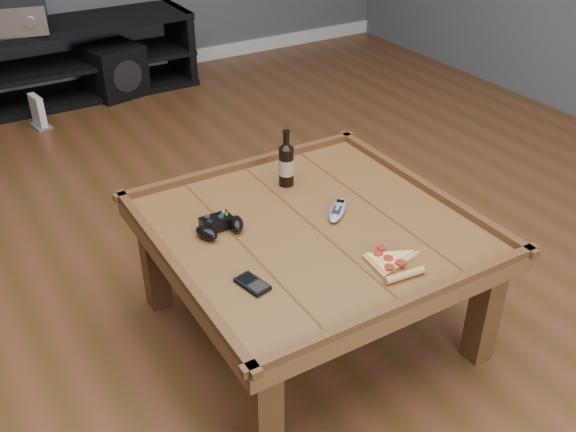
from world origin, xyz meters
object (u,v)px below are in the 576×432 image
beer_bottle (286,163)px  game_console (38,113)px  remote_control (338,210)px  subwoofer (114,70)px  media_console (86,59)px  av_receiver (4,16)px  coffee_table (311,240)px  game_controller (220,226)px  smartphone (252,284)px  pizza_slice (390,263)px

beer_bottle → game_console: size_ratio=1.09×
remote_control → subwoofer: 2.66m
media_console → av_receiver: size_ratio=2.48×
remote_control → subwoofer: (0.04, 2.64, -0.30)m
coffee_table → av_receiver: size_ratio=1.83×
remote_control → game_console: (-0.54, 2.35, -0.37)m
media_console → game_console: size_ratio=7.07×
game_controller → smartphone: bearing=-98.0°
coffee_table → game_console: coffee_table is taller
smartphone → game_console: (-0.10, 2.55, -0.37)m
smartphone → remote_control: bearing=12.4°
coffee_table → game_controller: 0.32m
smartphone → beer_bottle: bearing=37.4°
coffee_table → subwoofer: bearing=86.8°
beer_bottle → game_controller: size_ratio=1.18×
game_console → game_controller: bearing=-95.5°
smartphone → av_receiver: bearing=79.8°
game_controller → pizza_slice: size_ratio=0.73×
coffee_table → pizza_slice: bearing=-75.4°
beer_bottle → remote_control: bearing=-80.3°
pizza_slice → game_console: 2.75m
smartphone → pizza_slice: bearing=-29.6°
pizza_slice → subwoofer: pizza_slice is taller
media_console → av_receiver: (-0.44, -0.01, 0.34)m
beer_bottle → av_receiver: bearing=101.8°
coffee_table → remote_control: coffee_table is taller
remote_control → game_controller: bearing=-148.0°
media_console → game_console: media_console is taller
smartphone → game_console: 2.58m
media_console → game_controller: size_ratio=7.69×
game_controller → game_console: bearing=93.9°
av_receiver → media_console: bearing=13.0°
subwoofer → media_console: bearing=136.1°
remote_control → smartphone: bearing=-108.4°
game_controller → pizza_slice: game_controller is taller
pizza_slice → game_console: pizza_slice is taller
av_receiver → remote_control: bearing=-66.2°
coffee_table → subwoofer: coffee_table is taller
beer_bottle → game_console: (-0.49, 2.08, -0.45)m
pizza_slice → av_receiver: (-0.53, 3.05, 0.13)m
coffee_table → game_controller: game_controller is taller
subwoofer → coffee_table: bearing=-105.9°
beer_bottle → subwoofer: bearing=88.1°
game_console → subwoofer: bearing=17.7°
remote_control → coffee_table: bearing=-124.7°
media_console → subwoofer: media_console is taller
coffee_table → smartphone: (-0.32, -0.19, 0.07)m
av_receiver → game_console: size_ratio=2.85×
subwoofer → game_console: bearing=-165.7°
pizza_slice → subwoofer: 2.98m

